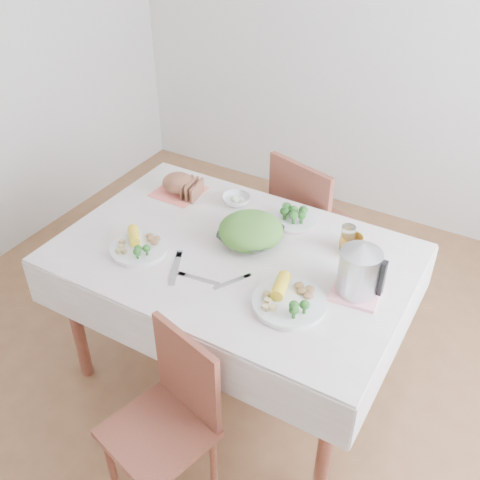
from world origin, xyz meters
The scene contains 20 objects.
floor centered at (0.00, 0.00, 0.00)m, with size 3.60×3.60×0.00m, color brown.
back_wall centered at (0.00, 1.80, 1.35)m, with size 3.60×3.60×0.00m, color silver.
dining_table centered at (0.00, 0.00, 0.38)m, with size 1.40×0.90×0.75m, color brown.
tablecloth centered at (0.00, 0.00, 0.76)m, with size 1.50×1.00×0.01m, color beige.
chair_near centered at (0.08, -0.70, 0.47)m, with size 0.36×0.36×0.79m, color brown.
chair_far centered at (0.08, 0.77, 0.46)m, with size 0.41×0.41×0.92m, color brown.
salad_bowl centered at (0.03, 0.10, 0.79)m, with size 0.27×0.27×0.07m, color white.
dinner_plate_left centered at (-0.36, -0.20, 0.77)m, with size 0.25×0.25×0.02m, color white.
dinner_plate_right centered at (0.36, -0.18, 0.77)m, with size 0.29×0.29×0.02m, color white.
broccoli_plate centered at (0.12, 0.34, 0.77)m, with size 0.23×0.23×0.02m, color beige.
napkin centered at (-0.49, 0.29, 0.76)m, with size 0.22×0.22×0.00m, color #FF7265.
bread_loaf centered at (-0.49, 0.29, 0.82)m, with size 0.16×0.15×0.10m, color brown.
fruit_bowl centered at (-0.19, 0.34, 0.78)m, with size 0.14×0.14×0.04m, color white.
yellow_mug centered at (0.44, 0.25, 0.80)m, with size 0.10×0.10×0.08m, color orange.
glass_tumbler centered at (0.41, 0.26, 0.83)m, with size 0.06×0.06×0.12m, color white.
pink_tray centered at (0.55, 0.01, 0.77)m, with size 0.18×0.18×0.01m, color pink.
electric_kettle centered at (0.55, 0.01, 0.88)m, with size 0.16×0.16×0.23m, color #B2B5BA.
fork_left centered at (-0.15, -0.22, 0.76)m, with size 0.03×0.22×0.00m, color silver.
fork_right centered at (0.10, -0.18, 0.76)m, with size 0.02×0.17×0.00m, color silver.
knife centered at (-0.03, -0.23, 0.76)m, with size 0.02×0.18×0.00m, color silver.
Camera 1 is at (1.00, -1.65, 2.23)m, focal length 42.00 mm.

